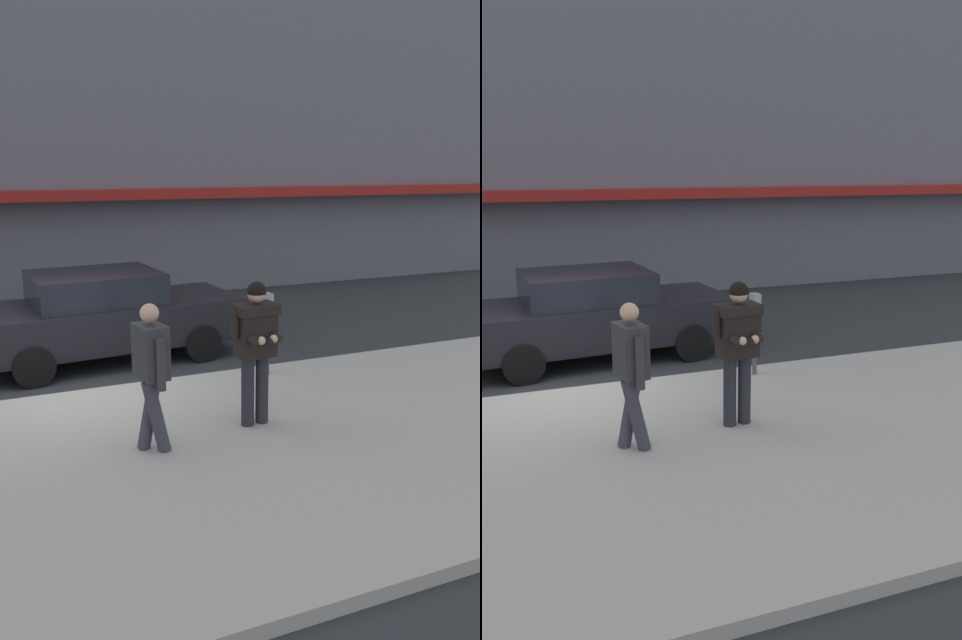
% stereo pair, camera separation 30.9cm
% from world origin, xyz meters
% --- Properties ---
extents(ground_plane, '(80.00, 80.00, 0.00)m').
position_xyz_m(ground_plane, '(0.00, 0.00, 0.00)').
color(ground_plane, '#2B2D30').
extents(sidewalk, '(32.00, 5.30, 0.14)m').
position_xyz_m(sidewalk, '(1.00, -2.85, 0.07)').
color(sidewalk, '#A8A399').
rests_on(sidewalk, ground).
extents(curb_paint_line, '(28.00, 0.12, 0.01)m').
position_xyz_m(curb_paint_line, '(1.00, 0.05, 0.00)').
color(curb_paint_line, silver).
rests_on(curb_paint_line, ground).
extents(storefront_facade, '(28.00, 4.70, 11.02)m').
position_xyz_m(storefront_facade, '(1.00, 8.49, 5.50)').
color(storefront_facade, slate).
rests_on(storefront_facade, ground).
extents(parked_sedan_mid, '(4.63, 2.20, 1.54)m').
position_xyz_m(parked_sedan_mid, '(0.89, 1.56, 0.79)').
color(parked_sedan_mid, black).
rests_on(parked_sedan_mid, ground).
extents(man_texting_on_phone, '(0.65, 0.60, 1.81)m').
position_xyz_m(man_texting_on_phone, '(1.98, -2.28, 1.25)').
color(man_texting_on_phone, '#23232B').
rests_on(man_texting_on_phone, sidewalk).
extents(pedestrian_with_bag, '(0.38, 0.72, 1.70)m').
position_xyz_m(pedestrian_with_bag, '(0.63, -2.47, 1.11)').
color(pedestrian_with_bag, '#33333D').
rests_on(pedestrian_with_bag, sidewalk).
extents(parking_meter, '(0.12, 0.18, 1.27)m').
position_xyz_m(parking_meter, '(2.94, -0.60, 0.97)').
color(parking_meter, '#4C4C51').
rests_on(parking_meter, sidewalk).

